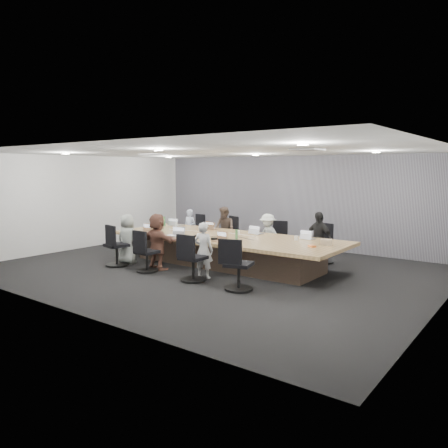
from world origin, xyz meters
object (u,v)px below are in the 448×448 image
Objects in this scene: canvas_bag at (326,242)px; person_3 at (318,239)px; laptop_2 at (257,233)px; person_2 at (268,236)px; chair_2 at (274,243)px; bottle_clear at (176,226)px; conference_table at (226,249)px; chair_1 at (232,237)px; chair_4 at (117,249)px; person_4 at (127,239)px; chair_5 at (147,255)px; laptop_1 at (213,229)px; laptop_5 at (173,236)px; bottle_green_left at (164,221)px; laptop_4 at (143,232)px; person_1 at (225,230)px; chair_0 at (197,234)px; mug_brown at (155,226)px; laptop_0 at (177,225)px; person_5 at (158,241)px; laptop_3 at (308,238)px; laptop_6 at (219,241)px; snack_packet at (312,246)px; chair_6 at (193,262)px; person_6 at (203,250)px; stapler at (214,239)px; person_0 at (190,228)px; chair_3 at (324,247)px; chair_7 at (239,268)px; bottle_green_right at (237,234)px.

person_3 is at bearing 122.07° from canvas_bag.
person_2 is at bearing -80.30° from laptop_2.
chair_2 is 3.08× the size of bottle_clear.
chair_1 is (-1.06, 1.70, 0.00)m from conference_table.
person_4 reaches higher than chair_4.
chair_5 is 2.22× the size of laptop_1.
laptop_5 is at bearing 109.97° from chair_1.
bottle_green_left is at bearing 116.46° from chair_4.
laptop_4 and laptop_5 have the same top height.
person_1 is at bearing -167.16° from person_3.
mug_brown is at bearing 96.44° from chair_0.
person_5 is (1.36, -2.15, -0.07)m from laptop_0.
laptop_3 is 4.43m from mug_brown.
laptop_3 is at bearing 52.45° from laptop_6.
laptop_2 is 3.01m from mug_brown.
chair_0 is 5.16m from snack_packet.
laptop_0 is 0.26× the size of person_3.
chair_4 reaches higher than chair_6.
chair_2 is at bearing -102.43° from person_6.
chair_4 is at bearing -76.68° from bottle_green_left.
person_1 reaches higher than bottle_green_left.
laptop_0 is 0.99× the size of laptop_2.
conference_table is at bearing 91.15° from stapler.
person_2 is 3.41× the size of laptop_5.
person_0 is at bearing 73.97° from bottle_green_left.
person_5 is at bearing 91.58° from chair_5.
chair_5 is at bearing -151.60° from canvas_bag.
conference_table is at bearing 141.71° from chair_1.
chair_3 reaches higher than conference_table.
conference_table is 54.39× the size of mug_brown.
laptop_3 is 0.89m from canvas_bag.
bottle_green_left is at bearing 56.73° from chair_1.
bottle_clear is (-0.64, 0.78, 0.11)m from laptop_5.
laptop_5 is (0.01, -2.50, 0.35)m from chair_1.
stapler is (2.67, -0.68, -0.03)m from mug_brown.
mug_brown is at bearing 153.70° from stapler.
laptop_1 is 1.05× the size of laptop_4.
laptop_1 is (-2.63, 2.50, 0.31)m from chair_7.
person_2 is (-1.46, -0.35, 0.20)m from chair_3.
person_2 is at bearing 5.97° from person_1.
chair_6 is at bearing 133.50° from laptop_0.
person_0 is 0.87× the size of person_3.
laptop_4 is 1.42× the size of canvas_bag.
person_4 is 4.68m from snack_packet.
bottle_green_right reaches higher than chair_6.
laptop_6 is at bearing 33.90° from chair_5.
chair_2 is 2.52× the size of laptop_6.
bottle_green_right is (0.10, 1.47, 0.43)m from chair_6.
person_1 is at bearing -11.09° from laptop_2.
laptop_4 is 1.13× the size of laptop_6.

